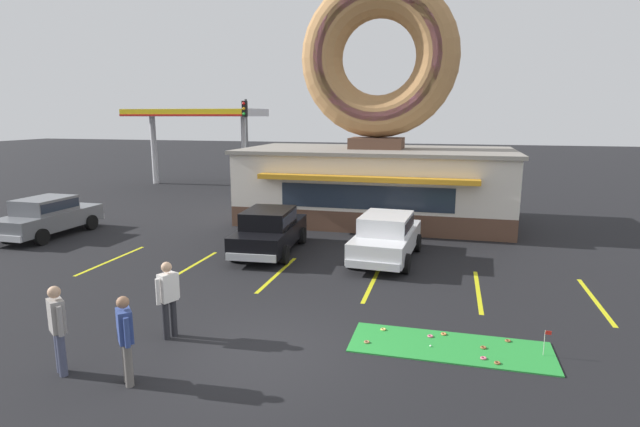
% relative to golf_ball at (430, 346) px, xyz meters
% --- Properties ---
extents(ground_plane, '(160.00, 160.00, 0.00)m').
position_rel_golf_ball_xyz_m(ground_plane, '(-3.35, -1.05, -0.05)').
color(ground_plane, black).
extents(donut_shop_building, '(12.30, 6.75, 10.96)m').
position_rel_golf_ball_xyz_m(donut_shop_building, '(-3.11, 12.90, 3.69)').
color(donut_shop_building, brown).
rests_on(donut_shop_building, ground).
extents(putting_mat, '(4.22, 1.50, 0.03)m').
position_rel_golf_ball_xyz_m(putting_mat, '(0.40, 0.13, -0.04)').
color(putting_mat, green).
rests_on(putting_mat, ground).
extents(mini_donut_near_left, '(0.13, 0.13, 0.04)m').
position_rel_golf_ball_xyz_m(mini_donut_near_left, '(1.09, 0.21, -0.00)').
color(mini_donut_near_left, brown).
rests_on(mini_donut_near_left, putting_mat).
extents(mini_donut_near_right, '(0.13, 0.13, 0.04)m').
position_rel_golf_ball_xyz_m(mini_donut_near_right, '(1.32, -0.42, -0.00)').
color(mini_donut_near_right, brown).
rests_on(mini_donut_near_right, putting_mat).
extents(mini_donut_mid_left, '(0.13, 0.13, 0.04)m').
position_rel_golf_ball_xyz_m(mini_donut_mid_left, '(0.26, 0.68, -0.00)').
color(mini_donut_mid_left, '#D17F47').
rests_on(mini_donut_mid_left, putting_mat).
extents(mini_donut_mid_centre, '(0.13, 0.13, 0.04)m').
position_rel_golf_ball_xyz_m(mini_donut_mid_centre, '(-1.09, 0.59, -0.00)').
color(mini_donut_mid_centre, '#E5C666').
rests_on(mini_donut_mid_centre, putting_mat).
extents(mini_donut_mid_right, '(0.13, 0.13, 0.04)m').
position_rel_golf_ball_xyz_m(mini_donut_mid_right, '(-1.35, -0.15, -0.00)').
color(mini_donut_mid_right, '#A5724C').
rests_on(mini_donut_mid_right, putting_mat).
extents(mini_donut_far_left, '(0.13, 0.13, 0.04)m').
position_rel_golf_ball_xyz_m(mini_donut_far_left, '(1.06, -0.28, -0.00)').
color(mini_donut_far_left, '#D8667F').
rests_on(mini_donut_far_left, putting_mat).
extents(mini_donut_far_centre, '(0.13, 0.13, 0.04)m').
position_rel_golf_ball_xyz_m(mini_donut_far_centre, '(1.62, 0.69, -0.00)').
color(mini_donut_far_centre, brown).
rests_on(mini_donut_far_centre, putting_mat).
extents(mini_donut_far_right, '(0.13, 0.13, 0.04)m').
position_rel_golf_ball_xyz_m(mini_donut_far_right, '(-0.03, 0.50, -0.00)').
color(mini_donut_far_right, '#D8667F').
rests_on(mini_donut_far_right, putting_mat).
extents(golf_ball, '(0.04, 0.04, 0.04)m').
position_rel_golf_ball_xyz_m(golf_ball, '(0.00, 0.00, 0.00)').
color(golf_ball, white).
rests_on(golf_ball, putting_mat).
extents(putting_flag_pin, '(0.13, 0.01, 0.55)m').
position_rel_golf_ball_xyz_m(putting_flag_pin, '(2.30, 0.20, 0.39)').
color(putting_flag_pin, silver).
rests_on(putting_flag_pin, putting_mat).
extents(car_white, '(2.19, 4.66, 1.60)m').
position_rel_golf_ball_xyz_m(car_white, '(-1.76, 6.40, 0.82)').
color(car_white, silver).
rests_on(car_white, ground).
extents(car_black, '(2.22, 4.67, 1.60)m').
position_rel_golf_ball_xyz_m(car_black, '(-5.94, 6.27, 0.82)').
color(car_black, black).
rests_on(car_black, ground).
extents(car_grey, '(2.01, 4.58, 1.60)m').
position_rel_golf_ball_xyz_m(car_grey, '(-15.61, 6.36, 0.82)').
color(car_grey, slate).
rests_on(car_grey, ground).
extents(pedestrian_blue_sweater_man, '(0.50, 0.42, 1.76)m').
position_rel_golf_ball_xyz_m(pedestrian_blue_sweater_man, '(-6.80, -2.88, 0.93)').
color(pedestrian_blue_sweater_man, '#474C66').
rests_on(pedestrian_blue_sweater_man, ground).
extents(pedestrian_hooded_kid, '(0.44, 0.46, 1.70)m').
position_rel_golf_ball_xyz_m(pedestrian_hooded_kid, '(-5.34, -2.87, 0.90)').
color(pedestrian_hooded_kid, slate).
rests_on(pedestrian_hooded_kid, ground).
extents(pedestrian_leather_jacket_man, '(0.37, 0.56, 1.75)m').
position_rel_golf_ball_xyz_m(pedestrian_leather_jacket_man, '(-5.65, -0.93, 0.93)').
color(pedestrian_leather_jacket_man, '#232328').
rests_on(pedestrian_leather_jacket_man, ground).
extents(trash_bin, '(0.57, 0.57, 0.97)m').
position_rel_golf_ball_xyz_m(trash_bin, '(-8.96, 10.39, 0.45)').
color(trash_bin, '#232833').
rests_on(trash_bin, ground).
extents(traffic_light_pole, '(0.28, 0.47, 5.80)m').
position_rel_golf_ball_xyz_m(traffic_light_pole, '(-11.58, 17.69, 3.66)').
color(traffic_light_pole, '#595B60').
rests_on(traffic_light_pole, ground).
extents(gas_station_canopy, '(9.00, 4.46, 5.30)m').
position_rel_golf_ball_xyz_m(gas_station_canopy, '(-16.93, 21.67, 4.81)').
color(gas_station_canopy, silver).
rests_on(gas_station_canopy, ground).
extents(parking_stripe_far_left, '(0.12, 3.60, 0.01)m').
position_rel_golf_ball_xyz_m(parking_stripe_far_left, '(-10.84, 3.95, -0.05)').
color(parking_stripe_far_left, yellow).
rests_on(parking_stripe_far_left, ground).
extents(parking_stripe_left, '(0.12, 3.60, 0.01)m').
position_rel_golf_ball_xyz_m(parking_stripe_left, '(-7.84, 3.95, -0.05)').
color(parking_stripe_left, yellow).
rests_on(parking_stripe_left, ground).
extents(parking_stripe_mid_left, '(0.12, 3.60, 0.01)m').
position_rel_golf_ball_xyz_m(parking_stripe_mid_left, '(-4.84, 3.95, -0.05)').
color(parking_stripe_mid_left, yellow).
rests_on(parking_stripe_mid_left, ground).
extents(parking_stripe_centre, '(0.12, 3.60, 0.01)m').
position_rel_golf_ball_xyz_m(parking_stripe_centre, '(-1.84, 3.95, -0.05)').
color(parking_stripe_centre, yellow).
rests_on(parking_stripe_centre, ground).
extents(parking_stripe_mid_right, '(0.12, 3.60, 0.01)m').
position_rel_golf_ball_xyz_m(parking_stripe_mid_right, '(1.16, 3.95, -0.05)').
color(parking_stripe_mid_right, yellow).
rests_on(parking_stripe_mid_right, ground).
extents(parking_stripe_right, '(0.12, 3.60, 0.01)m').
position_rel_golf_ball_xyz_m(parking_stripe_right, '(4.16, 3.95, -0.05)').
color(parking_stripe_right, yellow).
rests_on(parking_stripe_right, ground).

